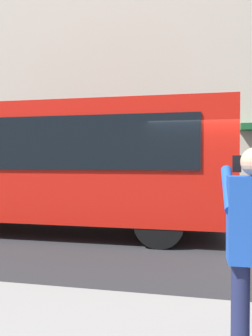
# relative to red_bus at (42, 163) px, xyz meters

# --- Properties ---
(ground_plane) EXTENTS (60.00, 60.00, 0.00)m
(ground_plane) POSITION_rel_red_bus_xyz_m (-4.06, 0.26, -1.68)
(ground_plane) COLOR #2B2B2D
(building_facade_far) EXTENTS (28.00, 1.55, 12.00)m
(building_facade_far) POSITION_rel_red_bus_xyz_m (-4.08, -6.53, 4.30)
(building_facade_far) COLOR beige
(building_facade_far) RESTS_ON ground_plane
(red_bus) EXTENTS (9.05, 2.54, 3.08)m
(red_bus) POSITION_rel_red_bus_xyz_m (0.00, 0.00, 0.00)
(red_bus) COLOR red
(red_bus) RESTS_ON ground_plane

